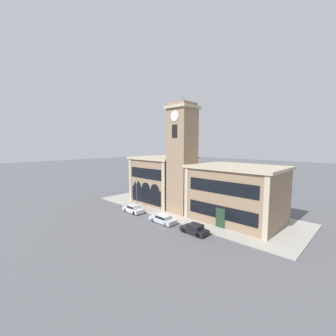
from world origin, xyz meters
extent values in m
plane|color=#56565B|center=(0.00, 0.00, 0.00)|extent=(300.00, 300.00, 0.00)
cube|color=#A39E93|center=(0.00, 7.28, 0.07)|extent=(40.38, 14.57, 0.15)
cube|color=#897056|center=(0.00, 4.81, 9.39)|extent=(4.12, 4.12, 18.77)
cube|color=tan|center=(0.00, 4.81, 19.00)|extent=(4.82, 4.82, 0.45)
cube|color=#897056|center=(0.00, 4.81, 19.52)|extent=(3.79, 3.79, 0.60)
cylinder|color=#4C4C51|center=(0.00, 4.81, 20.42)|extent=(0.10, 0.10, 1.20)
cylinder|color=silver|center=(0.00, 2.71, 17.40)|extent=(1.75, 0.10, 1.75)
cylinder|color=black|center=(0.00, 2.64, 17.40)|extent=(0.14, 0.04, 0.14)
cylinder|color=silver|center=(-2.11, 4.81, 17.40)|extent=(0.10, 1.75, 1.75)
cylinder|color=black|center=(-2.18, 4.81, 17.40)|extent=(0.04, 0.14, 0.14)
cube|color=black|center=(0.00, 2.72, 14.82)|extent=(1.15, 0.10, 2.20)
cube|color=#897056|center=(-7.73, 7.66, 4.71)|extent=(10.74, 9.81, 9.41)
cube|color=tan|center=(-7.73, 7.66, 9.64)|extent=(11.44, 10.51, 0.45)
cube|color=tan|center=(-12.75, 2.70, 4.71)|extent=(0.70, 0.16, 9.41)
cube|color=tan|center=(-2.71, 2.70, 4.71)|extent=(0.70, 0.16, 9.41)
cube|color=black|center=(-7.73, 2.72, 6.78)|extent=(8.81, 0.10, 2.07)
cube|color=black|center=(-7.73, 2.72, 2.26)|extent=(8.59, 0.10, 3.01)
cylinder|color=black|center=(-10.42, 2.71, 3.77)|extent=(2.36, 0.06, 2.36)
cylinder|color=black|center=(-7.73, 2.71, 3.77)|extent=(2.36, 0.06, 2.36)
cylinder|color=black|center=(-5.04, 2.71, 3.77)|extent=(2.36, 0.06, 2.36)
cube|color=#897056|center=(9.27, 7.66, 4.35)|extent=(13.83, 9.81, 8.70)
cube|color=tan|center=(9.27, 7.66, 8.93)|extent=(14.53, 10.51, 0.45)
cube|color=tan|center=(2.71, 2.70, 4.35)|extent=(0.70, 0.16, 8.70)
cube|color=tan|center=(15.84, 2.70, 4.35)|extent=(0.70, 0.16, 8.70)
cube|color=black|center=(9.27, 2.72, 6.27)|extent=(11.34, 0.10, 1.91)
cube|color=#1E3823|center=(9.27, 2.71, 1.57)|extent=(1.50, 0.12, 3.13)
cube|color=black|center=(9.27, 2.72, 2.51)|extent=(11.34, 0.10, 1.95)
cube|color=silver|center=(-6.45, -1.54, 0.53)|extent=(4.35, 1.83, 0.68)
cube|color=silver|center=(-6.28, -1.55, 1.16)|extent=(2.11, 1.61, 0.57)
cube|color=black|center=(-6.28, -1.55, 1.16)|extent=(2.02, 1.64, 0.43)
cylinder|color=black|center=(-7.81, -2.27, 0.35)|extent=(0.71, 0.24, 0.71)
cylinder|color=black|center=(-7.77, -0.76, 0.35)|extent=(0.71, 0.24, 0.71)
cylinder|color=black|center=(-5.14, -2.33, 0.35)|extent=(0.71, 0.24, 0.71)
cylinder|color=black|center=(-5.10, -0.82, 0.35)|extent=(0.71, 0.24, 0.71)
cube|color=#B2B7C1|center=(1.30, -1.54, 0.48)|extent=(4.76, 1.94, 0.62)
cube|color=#B2B7C1|center=(1.49, -1.55, 1.05)|extent=(2.30, 1.70, 0.52)
cube|color=black|center=(1.49, -1.55, 1.05)|extent=(2.21, 1.73, 0.39)
cylinder|color=black|center=(-0.18, -2.31, 0.30)|extent=(0.61, 0.23, 0.61)
cylinder|color=black|center=(-0.14, -0.71, 0.30)|extent=(0.61, 0.23, 0.61)
cylinder|color=black|center=(2.74, -2.38, 0.30)|extent=(0.61, 0.23, 0.61)
cylinder|color=black|center=(2.78, -0.78, 0.30)|extent=(0.61, 0.23, 0.61)
cube|color=black|center=(7.66, -1.54, 0.50)|extent=(4.06, 1.89, 0.61)
cube|color=black|center=(7.82, -1.55, 1.10)|extent=(1.97, 1.66, 0.59)
cube|color=black|center=(7.82, -1.55, 1.10)|extent=(1.89, 1.70, 0.44)
cylinder|color=black|center=(6.39, -2.30, 0.35)|extent=(0.71, 0.24, 0.71)
cylinder|color=black|center=(6.43, -0.73, 0.35)|extent=(0.71, 0.24, 0.71)
cylinder|color=black|center=(8.88, -2.36, 0.35)|extent=(0.71, 0.24, 0.71)
cylinder|color=black|center=(8.92, -0.79, 0.35)|extent=(0.71, 0.24, 0.71)
cylinder|color=#4C4C51|center=(-8.03, 0.67, 2.58)|extent=(0.12, 0.12, 4.87)
sphere|color=silver|center=(-8.03, 0.67, 5.20)|extent=(0.36, 0.36, 0.36)
camera|label=1|loc=(26.04, -26.27, 12.72)|focal=24.00mm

